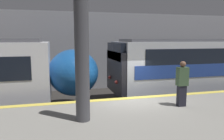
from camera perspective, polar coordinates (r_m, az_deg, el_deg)
ground_plane at (r=9.35m, az=4.77°, el=-13.71°), size 120.00×120.00×0.00m
platform at (r=7.04m, az=11.74°, el=-16.51°), size 40.00×4.94×1.13m
station_rear_barrier at (r=15.21m, az=-3.52°, el=4.96°), size 50.00×0.15×5.26m
support_pillar_near at (r=6.20m, az=-7.82°, el=2.08°), size 0.41×0.41×3.42m
person_waiting at (r=8.00m, az=17.83°, el=-3.20°), size 0.38×0.24×1.60m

